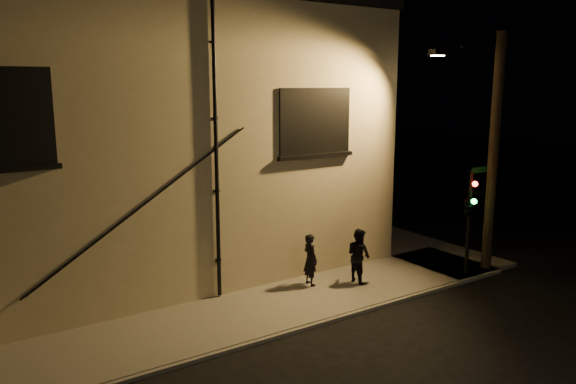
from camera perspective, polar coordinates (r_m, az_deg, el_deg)
ground at (r=15.16m, az=4.49°, el=-12.92°), size 90.00×90.00×0.00m
sidewalk at (r=19.13m, az=-0.81°, el=-7.52°), size 21.00×16.00×0.12m
building at (r=20.69m, az=-17.92°, el=5.67°), size 16.20×12.23×8.80m
pedestrian_a at (r=17.03m, az=2.27°, el=-6.87°), size 0.39×0.58×1.58m
pedestrian_b at (r=17.40m, az=7.20°, el=-6.40°), size 0.64×0.82×1.67m
traffic_signal at (r=18.30m, az=17.89°, el=-1.23°), size 1.25×2.02×3.43m
streetlamp_pole at (r=19.10m, az=19.91°, el=4.10°), size 2.05×1.40×7.72m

